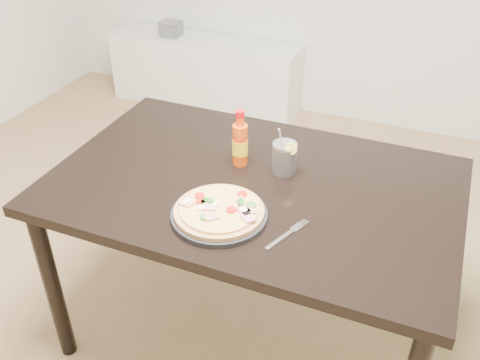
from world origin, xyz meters
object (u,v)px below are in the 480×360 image
at_px(pizza, 219,210).
at_px(cola_cup, 284,158).
at_px(plate, 219,215).
at_px(fork, 288,234).
at_px(media_console, 205,72).
at_px(dining_table, 253,201).
at_px(hot_sauce_bottle, 240,144).

xyz_separation_m(pizza, cola_cup, (0.10, 0.33, 0.03)).
xyz_separation_m(plate, fork, (0.23, 0.00, -0.01)).
bearing_deg(plate, media_console, 117.15).
xyz_separation_m(dining_table, fork, (0.20, -0.23, 0.09)).
height_order(plate, fork, plate).
height_order(dining_table, pizza, pizza).
height_order(plate, pizza, pizza).
bearing_deg(pizza, plate, -141.34).
relative_size(dining_table, plate, 4.58).
relative_size(hot_sauce_bottle, fork, 1.18).
height_order(cola_cup, media_console, cola_cup).
bearing_deg(fork, pizza, -157.61).
bearing_deg(dining_table, pizza, -96.39).
relative_size(plate, pizza, 1.07).
relative_size(hot_sauce_bottle, cola_cup, 1.21).
relative_size(cola_cup, media_console, 0.13).
relative_size(dining_table, media_console, 1.00).
bearing_deg(plate, hot_sauce_bottle, 100.76).
xyz_separation_m(cola_cup, media_console, (-1.19, 1.80, -0.55)).
bearing_deg(dining_table, fork, -48.24).
distance_m(dining_table, pizza, 0.26).
bearing_deg(cola_cup, fork, -69.05).
distance_m(dining_table, fork, 0.32).
distance_m(fork, media_console, 2.55).
bearing_deg(cola_cup, dining_table, -127.28).
xyz_separation_m(cola_cup, fork, (0.13, -0.33, -0.05)).
xyz_separation_m(hot_sauce_bottle, fork, (0.29, -0.32, -0.08)).
bearing_deg(plate, cola_cup, 72.67).
distance_m(dining_table, plate, 0.25).
bearing_deg(dining_table, hot_sauce_bottle, 134.15).
bearing_deg(plate, fork, 0.56).
height_order(dining_table, cola_cup, cola_cup).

